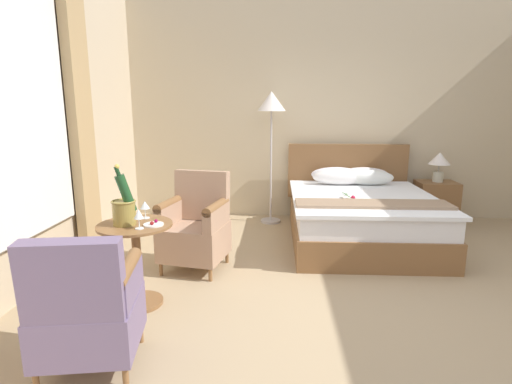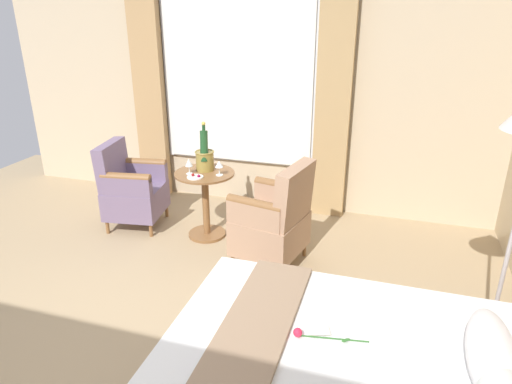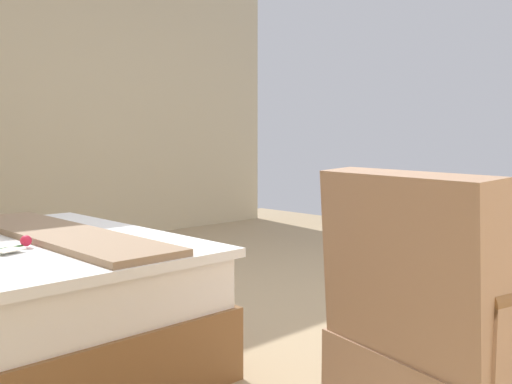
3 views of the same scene
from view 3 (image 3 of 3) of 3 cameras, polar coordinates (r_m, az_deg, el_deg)
name	(u,v)px [view 3 (image 3 of 3)]	position (r m, az deg, el deg)	size (l,w,h in m)	color
ground_plane	(254,315)	(3.49, -0.18, -12.15)	(7.40, 7.40, 0.00)	tan
wall_far_side	(35,82)	(5.90, -21.21, 10.21)	(0.12, 5.79, 3.17)	#C6B794
armchair_by_window	(448,354)	(1.82, 18.63, -15.11)	(0.69, 0.69, 0.96)	brown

